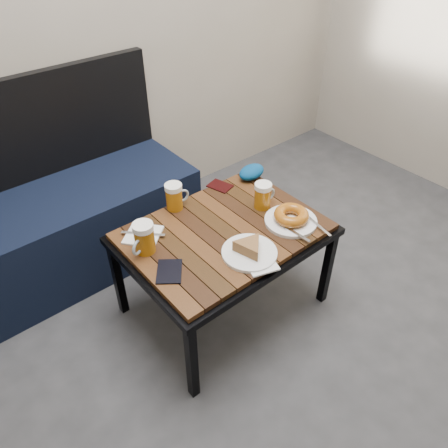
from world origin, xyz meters
TOP-DOWN VIEW (x-y plane):
  - bench at (-0.26, 1.76)m, footprint 1.40×0.50m
  - cafe_table at (0.21, 1.03)m, footprint 0.84×0.62m
  - beer_mug_left at (-0.11, 1.12)m, footprint 0.13×0.10m
  - beer_mug_centre at (0.14, 1.28)m, footprint 0.11×0.08m
  - beer_mug_right at (0.45, 1.04)m, footprint 0.11×0.08m
  - plate_pie at (0.19, 0.85)m, footprint 0.22×0.22m
  - plate_bagel at (0.46, 0.88)m, footprint 0.22×0.29m
  - napkin_left at (-0.07, 1.21)m, footprint 0.19×0.19m
  - napkin_right at (0.18, 0.77)m, footprint 0.14×0.13m
  - passport_navy at (-0.11, 0.96)m, footprint 0.15×0.16m
  - passport_burgundy at (0.41, 1.29)m, footprint 0.11×0.13m
  - knit_pouch at (0.57, 1.25)m, footprint 0.16×0.11m

SIDE VIEW (x-z plane):
  - bench at x=-0.26m, z-range -0.20..0.75m
  - cafe_table at x=0.21m, z-range 0.19..0.66m
  - passport_burgundy at x=0.41m, z-range 0.47..0.48m
  - passport_navy at x=-0.11m, z-range 0.47..0.48m
  - napkin_right at x=0.18m, z-range 0.47..0.48m
  - napkin_left at x=-0.07m, z-range 0.47..0.48m
  - plate_pie at x=0.19m, z-range 0.47..0.53m
  - plate_bagel at x=0.46m, z-range 0.47..0.53m
  - knit_pouch at x=0.57m, z-range 0.47..0.54m
  - beer_mug_right at x=0.45m, z-range 0.47..0.59m
  - beer_mug_centre at x=0.14m, z-range 0.47..0.60m
  - beer_mug_left at x=-0.11m, z-range 0.47..0.60m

